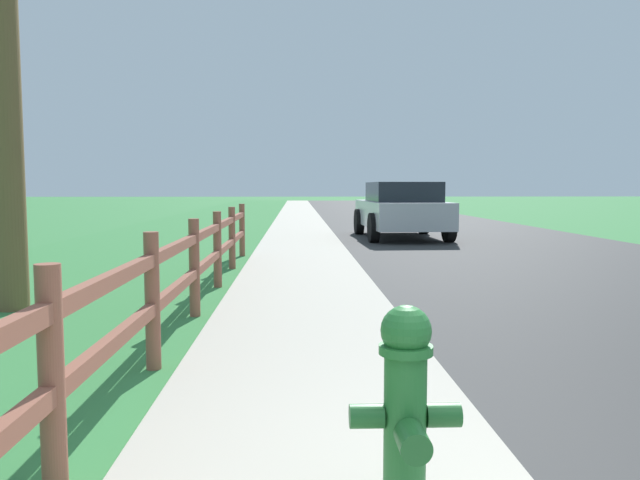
# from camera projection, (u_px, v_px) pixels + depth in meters

# --- Properties ---
(ground_plane) EXTENTS (120.00, 120.00, 0.00)m
(ground_plane) POSITION_uv_depth(u_px,v_px,m) (322.00, 218.00, 26.73)
(ground_plane) COLOR #377F40
(road_asphalt) EXTENTS (7.00, 66.00, 0.01)m
(road_asphalt) POSITION_uv_depth(u_px,v_px,m) (395.00, 216.00, 28.85)
(road_asphalt) COLOR #333333
(road_asphalt) RESTS_ON ground
(curb_concrete) EXTENTS (6.00, 66.00, 0.01)m
(curb_concrete) POSITION_uv_depth(u_px,v_px,m) (255.00, 216.00, 28.60)
(curb_concrete) COLOR #B8B1A0
(curb_concrete) RESTS_ON ground
(grass_verge) EXTENTS (5.00, 66.00, 0.00)m
(grass_verge) POSITION_uv_depth(u_px,v_px,m) (223.00, 216.00, 28.55)
(grass_verge) COLOR #377F40
(grass_verge) RESTS_ON ground
(fire_hydrant) EXTENTS (0.44, 0.37, 0.89)m
(fire_hydrant) POSITION_uv_depth(u_px,v_px,m) (406.00, 411.00, 2.46)
(fire_hydrant) COLOR #287233
(fire_hydrant) RESTS_ON ground
(rail_fence) EXTENTS (0.11, 11.44, 1.03)m
(rail_fence) POSITION_uv_depth(u_px,v_px,m) (194.00, 260.00, 6.44)
(rail_fence) COLOR brown
(rail_fence) RESTS_ON ground
(parked_suv_silver) EXTENTS (2.21, 4.36, 1.48)m
(parked_suv_silver) POSITION_uv_depth(u_px,v_px,m) (401.00, 209.00, 16.44)
(parked_suv_silver) COLOR #B7BABF
(parked_suv_silver) RESTS_ON ground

